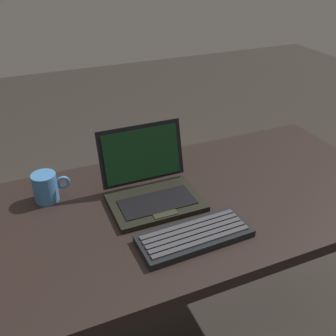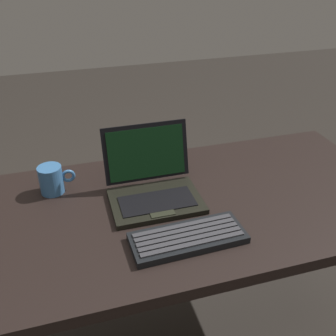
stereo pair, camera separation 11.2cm
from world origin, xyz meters
name	(u,v)px [view 1 (the left image)]	position (x,y,z in m)	size (l,w,h in m)	color
desk	(132,231)	(0.00, 0.00, 0.66)	(1.75, 0.67, 0.72)	black
laptop_front	(151,187)	(0.09, 0.06, 0.76)	(0.28, 0.24, 0.21)	black
external_keyboard	(195,236)	(0.13, -0.17, 0.73)	(0.32, 0.13, 0.03)	black
coffee_mug	(46,187)	(-0.21, 0.18, 0.77)	(0.11, 0.08, 0.09)	teal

